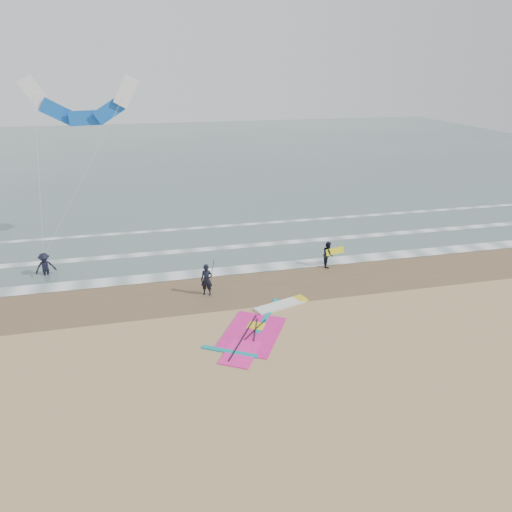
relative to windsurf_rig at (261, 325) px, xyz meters
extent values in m
plane|color=tan|center=(0.67, -1.67, -0.04)|extent=(120.00, 120.00, 0.00)
cube|color=#47605E|center=(0.67, 46.33, -0.03)|extent=(120.00, 80.00, 0.02)
cube|color=brown|center=(0.67, 4.33, -0.03)|extent=(120.00, 5.00, 0.01)
cube|color=white|center=(0.67, 6.53, -0.01)|extent=(120.00, 1.20, 0.02)
cube|color=white|center=(0.67, 10.33, -0.01)|extent=(120.00, 0.70, 0.02)
cube|color=white|center=(0.67, 14.83, -0.01)|extent=(120.00, 0.50, 0.01)
cube|color=white|center=(1.41, 1.65, 0.03)|extent=(2.84, 1.50, 0.13)
cube|color=yellow|center=(2.62, 2.04, 0.03)|extent=(0.68, 0.78, 0.14)
cube|color=#FF2094|center=(-0.58, -0.55, -0.02)|extent=(3.87, 4.27, 0.04)
cube|color=#FF2094|center=(-1.41, -1.99, -0.01)|extent=(2.14, 2.38, 0.05)
cube|color=#0C8C99|center=(0.52, 0.88, -0.01)|extent=(1.98, 3.18, 0.06)
cube|color=#0C8C99|center=(-1.85, -1.77, -0.01)|extent=(2.32, 1.48, 0.06)
cube|color=yellow|center=(-0.25, 0.00, -0.01)|extent=(1.00, 0.96, 0.06)
cylinder|color=black|center=(-1.02, -0.77, 0.02)|extent=(2.04, 3.48, 0.07)
cylinder|color=black|center=(-0.36, -0.33, 0.04)|extent=(1.36, 1.51, 0.04)
cylinder|color=black|center=(-0.36, -0.33, 0.04)|extent=(0.66, 1.90, 0.04)
imported|color=black|center=(-2.09, 3.78, 0.84)|extent=(0.75, 0.62, 1.76)
imported|color=black|center=(5.61, 5.88, 0.76)|extent=(0.77, 0.89, 1.60)
imported|color=black|center=(-10.99, 8.34, 0.84)|extent=(1.30, 1.00, 1.77)
cylinder|color=black|center=(-1.79, 3.78, 1.25)|extent=(0.17, 0.86, 1.82)
cube|color=yellow|center=(6.01, 5.78, 0.98)|extent=(1.30, 0.51, 0.39)
cube|color=white|center=(-10.88, 13.03, 9.91)|extent=(1.70, 0.49, 2.09)
cube|color=blue|center=(-9.76, 13.03, 8.78)|extent=(2.06, 0.57, 1.73)
cube|color=blue|center=(-8.23, 13.03, 8.37)|extent=(1.87, 0.52, 0.90)
cube|color=blue|center=(-6.69, 13.03, 8.78)|extent=(2.06, 0.57, 1.73)
cube|color=white|center=(-5.57, 13.03, 9.91)|extent=(1.70, 0.49, 2.09)
cylinder|color=beige|center=(-10.93, 10.69, 5.52)|extent=(0.12, 4.71, 8.77)
cylinder|color=beige|center=(-8.28, 10.69, 5.52)|extent=(5.44, 4.71, 8.77)
camera|label=1|loc=(-4.46, -18.15, 11.36)|focal=32.00mm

